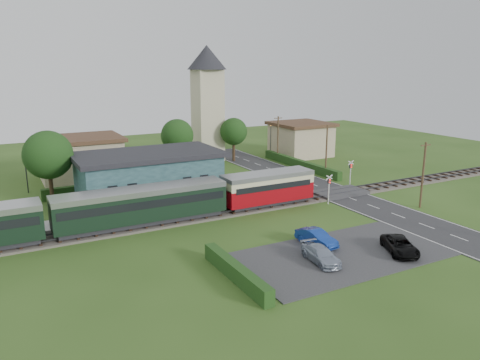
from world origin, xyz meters
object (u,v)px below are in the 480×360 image
station_building (149,175)px  train (108,209)px  crossing_signal_near (329,185)px  pedestrian_far (91,210)px  church_tower (207,95)px  house_west (80,157)px  car_park_silver (321,255)px  pedestrian_near (225,192)px  equipment_hut (86,207)px  crossing_signal_far (351,169)px  house_east (301,139)px  car_park_blue (316,238)px  car_park_dark (400,245)px  car_on_road (289,171)px

station_building → train: (-6.66, -8.99, -0.52)m
crossing_signal_near → pedestrian_far: size_ratio=1.80×
church_tower → crossing_signal_near: size_ratio=5.37×
pedestrian_far → church_tower: bearing=-31.6°
station_building → house_west: 14.87m
house_west → crossing_signal_near: (21.40, -25.41, -0.65)m
station_building → car_park_silver: bearing=-75.5°
train → car_park_silver: size_ratio=10.59×
crossing_signal_near → pedestrian_near: (-9.70, 5.69, -0.90)m
equipment_hut → station_building: (8.00, 5.79, 0.95)m
crossing_signal_far → house_west: bearing=144.2°
equipment_hut → house_east: (38.00, 18.80, 1.05)m
train → church_tower: (21.66, 26.00, 8.05)m
car_park_blue → pedestrian_far: pedestrian_far is taller
crossing_signal_far → pedestrian_far: size_ratio=1.80×
car_park_blue → car_park_dark: size_ratio=0.91×
station_building → church_tower: 23.89m
crossing_signal_far → house_east: bearing=71.9°
house_west → car_park_blue: 36.88m
equipment_hut → crossing_signal_far: size_ratio=0.78×
train → pedestrian_near: size_ratio=27.37×
car_park_blue → car_on_road: bearing=53.7°
church_tower → crossing_signal_far: church_tower is taller
station_building → car_park_dark: bearing=-62.9°
car_park_blue → car_park_silver: car_park_blue is taller
car_on_road → car_park_blue: 24.96m
crossing_signal_far → car_park_blue: crossing_signal_far is taller
car_on_road → pedestrian_far: (-27.51, -7.26, 0.65)m
car_park_silver → pedestrian_far: size_ratio=2.24×
equipment_hut → car_park_silver: (14.07, -17.64, -1.08)m
crossing_signal_far → car_park_blue: (-15.72, -13.89, -1.41)m
pedestrian_near → pedestrian_far: (-14.27, -0.19, 0.12)m
station_building → house_east: bearing=23.4°
house_west → crossing_signal_far: size_ratio=3.30×
car_park_dark → crossing_signal_far: bearing=85.3°
car_on_road → car_park_blue: bearing=172.1°
equipment_hut → car_park_silver: size_ratio=0.62×
car_park_dark → equipment_hut: bearing=163.1°
crossing_signal_near → train: bearing=174.0°
church_tower → crossing_signal_near: bearing=-87.2°
crossing_signal_far → pedestrian_far: bearing=178.7°
car_park_blue → pedestrian_near: size_ratio=2.51×
equipment_hut → house_east: 42.41m
station_building → car_park_silver: 24.29m
car_park_dark → pedestrian_near: pedestrian_near is taller
station_building → car_park_silver: (6.07, -23.43, -2.02)m
house_west → crossing_signal_far: house_west is taller
equipment_hut → house_west: 20.05m
equipment_hut → house_east: house_east is taller
crossing_signal_far → pedestrian_far: 31.19m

